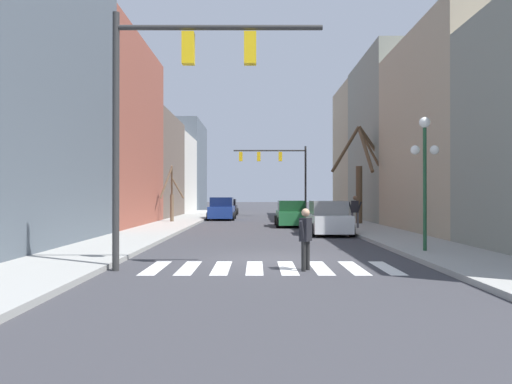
% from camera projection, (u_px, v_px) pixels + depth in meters
% --- Properties ---
extents(ground_plane, '(240.00, 240.00, 0.00)m').
position_uv_depth(ground_plane, '(270.00, 259.00, 15.39)').
color(ground_plane, '#38383D').
extents(sidewalk_left, '(2.98, 90.00, 0.15)m').
position_uv_depth(sidewalk_left, '(81.00, 257.00, 15.40)').
color(sidewalk_left, '#9E9E99').
rests_on(sidewalk_left, ground_plane).
extents(sidewalk_right, '(2.98, 90.00, 0.15)m').
position_uv_depth(sidewalk_right, '(459.00, 257.00, 15.38)').
color(sidewalk_right, '#9E9E99').
rests_on(sidewalk_right, ground_plane).
extents(building_row_left, '(6.00, 60.83, 11.68)m').
position_uv_depth(building_row_left, '(130.00, 152.00, 38.79)').
color(building_row_left, '#515B66').
rests_on(building_row_left, ground_plane).
extents(building_row_right, '(6.00, 40.83, 12.03)m').
position_uv_depth(building_row_right, '(428.00, 141.00, 31.31)').
color(building_row_right, gray).
rests_on(building_row_right, ground_plane).
extents(crosswalk_stripes, '(6.75, 2.60, 0.01)m').
position_uv_depth(crosswalk_stripes, '(272.00, 268.00, 13.59)').
color(crosswalk_stripes, white).
rests_on(crosswalk_stripes, ground_plane).
extents(traffic_signal_near, '(5.52, 0.28, 6.80)m').
position_uv_depth(traffic_signal_near, '(172.00, 87.00, 13.10)').
color(traffic_signal_near, '#2D2D2D').
rests_on(traffic_signal_near, ground_plane).
extents(traffic_signal_far, '(6.64, 0.28, 6.42)m').
position_uv_depth(traffic_signal_far, '(280.00, 164.00, 45.32)').
color(traffic_signal_far, '#2D2D2D').
rests_on(traffic_signal_far, ground_plane).
extents(street_lamp_right_corner, '(0.95, 0.36, 4.42)m').
position_uv_depth(street_lamp_right_corner, '(426.00, 156.00, 16.49)').
color(street_lamp_right_corner, '#1E4C2D').
rests_on(street_lamp_right_corner, sidewalk_right).
extents(car_parked_left_far, '(2.08, 4.12, 1.69)m').
position_uv_depth(car_parked_left_far, '(329.00, 219.00, 24.80)').
color(car_parked_left_far, white).
rests_on(car_parked_left_far, ground_plane).
extents(car_parked_right_mid, '(2.16, 4.73, 1.79)m').
position_uv_depth(car_parked_right_mid, '(223.00, 209.00, 39.93)').
color(car_parked_right_mid, navy).
rests_on(car_parked_right_mid, ground_plane).
extents(car_parked_left_mid, '(2.00, 4.17, 1.63)m').
position_uv_depth(car_parked_left_mid, '(292.00, 214.00, 31.34)').
color(car_parked_left_mid, '#236B38').
rests_on(car_parked_left_mid, ground_plane).
extents(car_parked_right_near, '(2.01, 4.19, 1.57)m').
position_uv_depth(car_parked_right_near, '(229.00, 207.00, 49.43)').
color(car_parked_right_near, black).
rests_on(car_parked_right_near, ground_plane).
extents(pedestrian_near_right_corner, '(0.41, 0.66, 1.64)m').
position_uv_depth(pedestrian_near_right_corner, '(306.00, 234.00, 13.11)').
color(pedestrian_near_right_corner, black).
rests_on(pedestrian_near_right_corner, ground_plane).
extents(pedestrian_waiting_at_curb, '(0.77, 0.33, 1.79)m').
position_uv_depth(pedestrian_waiting_at_curb, '(356.00, 209.00, 27.89)').
color(pedestrian_waiting_at_curb, '#4C4C51').
rests_on(pedestrian_waiting_at_curb, sidewalk_right).
extents(street_tree_left_mid, '(1.58, 2.06, 3.88)m').
position_uv_depth(street_tree_left_mid, '(172.00, 196.00, 34.64)').
color(street_tree_left_mid, brown).
rests_on(street_tree_left_mid, sidewalk_left).
extents(street_tree_right_near, '(3.98, 3.42, 6.35)m').
position_uv_depth(street_tree_right_near, '(362.00, 173.00, 32.18)').
color(street_tree_right_near, brown).
rests_on(street_tree_right_near, sidewalk_right).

